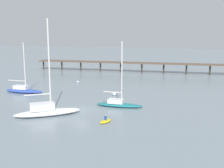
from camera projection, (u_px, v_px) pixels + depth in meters
ground_plane at (80, 110)px, 44.24m from camera, size 400.00×400.00×0.00m
pier at (172, 62)px, 84.60m from camera, size 70.80×9.51×6.49m
sailboat_white at (47, 110)px, 41.14m from camera, size 9.33×8.20×14.35m
sailboat_blue at (23, 90)px, 57.22m from camera, size 8.55×2.78×10.46m
sailboat_teal at (119, 103)px, 46.40m from camera, size 8.07×2.76×11.05m
dinghy_yellow at (106, 121)px, 38.13m from camera, size 1.53×2.40×1.14m
mooring_buoy_far at (78, 82)px, 68.85m from camera, size 0.53×0.53×0.53m
mooring_buoy_outer at (114, 94)px, 54.53m from camera, size 0.88×0.88×0.88m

